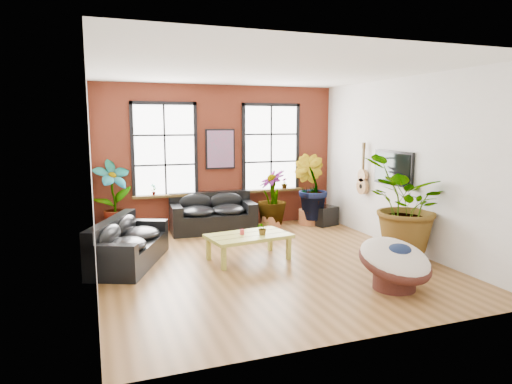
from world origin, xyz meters
TOP-DOWN VIEW (x-y plane):
  - room at (0.00, 0.15)m, footprint 6.04×6.54m
  - sofa_back at (-0.32, 2.83)m, footprint 2.05×1.09m
  - sofa_left at (-2.45, 0.79)m, footprint 1.66×2.30m
  - coffee_table at (-0.26, 0.30)m, footprint 1.64×1.09m
  - papasan_chair at (1.39, -1.95)m, footprint 1.38×1.39m
  - poster at (0.00, 3.18)m, footprint 0.74×0.06m
  - tv_wall_unit at (2.93, 0.60)m, footprint 0.13×1.86m
  - media_box at (2.53, 2.47)m, footprint 0.69×0.63m
  - pot_back_left at (-2.60, 2.94)m, footprint 0.64×0.64m
  - pot_back_right at (2.21, 2.69)m, footprint 0.68×0.68m
  - pot_right_wall at (2.48, -0.76)m, footprint 0.68×0.68m
  - pot_mid at (1.07, 2.47)m, footprint 0.49×0.49m
  - floor_plant_back_left at (-2.57, 2.97)m, footprint 1.01×0.84m
  - floor_plant_back_right at (2.22, 2.67)m, footprint 1.07×1.14m
  - floor_plant_right_wall at (2.49, -0.78)m, footprint 2.16×2.11m
  - floor_plant_mid at (1.10, 2.50)m, footprint 0.81×0.81m
  - table_plant at (-0.01, 0.20)m, footprint 0.24×0.21m
  - sill_plant_left at (-1.65, 3.13)m, footprint 0.17×0.17m
  - sill_plant_right at (1.70, 3.13)m, footprint 0.19×0.19m

SIDE VIEW (x-z plane):
  - pot_mid at x=1.07m, z-range 0.00..0.36m
  - pot_back_left at x=-2.60m, z-range 0.00..0.36m
  - pot_back_right at x=2.21m, z-range 0.00..0.39m
  - pot_right_wall at x=2.48m, z-range 0.00..0.43m
  - media_box at x=2.53m, z-range 0.00..0.48m
  - sofa_left at x=-2.45m, z-range -0.04..0.80m
  - sofa_back at x=-0.32m, z-range -0.04..0.87m
  - coffee_table at x=-0.26m, z-range 0.14..0.73m
  - papasan_chair at x=1.39m, z-range 0.01..0.87m
  - table_plant at x=-0.01m, z-range 0.49..0.75m
  - floor_plant_mid at x=1.10m, z-range 0.14..1.45m
  - floor_plant_back_left at x=-2.57m, z-range 0.15..1.79m
  - floor_plant_back_right at x=2.22m, z-range 0.15..1.80m
  - sill_plant_left at x=-1.65m, z-range 0.90..1.17m
  - sill_plant_right at x=1.70m, z-range 0.90..1.17m
  - floor_plant_right_wall at x=2.49m, z-range 0.16..1.99m
  - tv_wall_unit at x=2.93m, z-range 0.94..2.14m
  - room at x=0.00m, z-range -0.02..3.52m
  - poster at x=0.00m, z-range 1.46..2.44m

